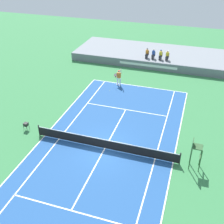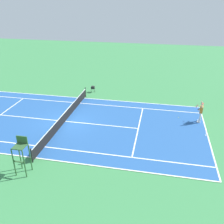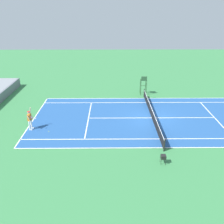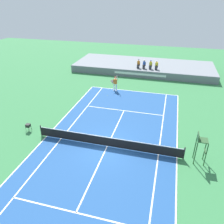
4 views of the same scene
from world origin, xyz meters
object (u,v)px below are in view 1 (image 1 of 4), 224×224
spectator_seated_3 (167,56)px  ball_hopper (26,124)px  tennis_ball (110,91)px  tennis_player (119,77)px  umpire_chair (196,151)px  spectator_seated_2 (161,55)px  spectator_seated_1 (153,54)px  spectator_seated_0 (147,53)px

spectator_seated_3 → ball_hopper: (-9.69, -17.86, -1.12)m
spectator_seated_3 → tennis_ball: 10.01m
tennis_player → umpire_chair: bearing=-51.3°
spectator_seated_3 → umpire_chair: size_ratio=0.52×
spectator_seated_2 → spectator_seated_1: bearing=180.0°
spectator_seated_2 → tennis_player: spectator_seated_2 is taller
spectator_seated_0 → spectator_seated_2: same height
spectator_seated_0 → umpire_chair: umpire_chair is taller
spectator_seated_1 → spectator_seated_2: (0.95, 0.00, 0.00)m
spectator_seated_1 → tennis_ball: 9.24m
spectator_seated_2 → tennis_player: (-3.61, -6.78, -0.69)m
spectator_seated_2 → ball_hopper: spectator_seated_2 is taller
spectator_seated_1 → spectator_seated_2: 0.95m
tennis_ball → ball_hopper: (-4.69, -9.35, 0.54)m
spectator_seated_2 → spectator_seated_3: 0.86m
spectator_seated_0 → spectator_seated_3: bearing=0.0°
tennis_ball → umpire_chair: umpire_chair is taller
spectator_seated_3 → tennis_player: size_ratio=0.61×
spectator_seated_3 → tennis_player: 8.15m
ball_hopper → spectator_seated_2: bearing=63.7°
spectator_seated_0 → umpire_chair: size_ratio=0.52×
spectator_seated_3 → umpire_chair: umpire_chair is taller
tennis_player → tennis_ball: tennis_player is taller
spectator_seated_2 → ball_hopper: bearing=-116.3°
spectator_seated_3 → ball_hopper: size_ratio=1.81×
tennis_player → tennis_ball: size_ratio=30.63×
tennis_ball → spectator_seated_1: bearing=69.5°
spectator_seated_0 → spectator_seated_3: 2.65m
spectator_seated_0 → spectator_seated_3: (2.65, 0.00, 0.00)m
tennis_ball → umpire_chair: (9.73, -9.75, 1.52)m
spectator_seated_1 → tennis_ball: (-3.19, -8.51, -1.65)m
tennis_ball → umpire_chair: bearing=-45.1°
tennis_ball → umpire_chair: size_ratio=0.03×
spectator_seated_1 → ball_hopper: (-7.88, -17.86, -1.12)m
spectator_seated_3 → tennis_ball: spectator_seated_3 is taller
spectator_seated_1 → ball_hopper: 19.56m
spectator_seated_0 → tennis_ball: (-2.35, -8.51, -1.65)m
spectator_seated_3 → tennis_ball: bearing=-120.4°
spectator_seated_0 → ball_hopper: 19.23m
spectator_seated_2 → umpire_chair: umpire_chair is taller
spectator_seated_2 → umpire_chair: 19.11m
spectator_seated_1 → spectator_seated_3: same height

